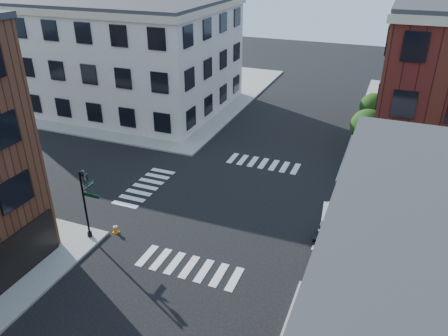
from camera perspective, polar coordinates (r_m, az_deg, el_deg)
name	(u,v)px	position (r m, az deg, el deg)	size (l,w,h in m)	color
ground	(233,205)	(30.21, 1.23, -4.89)	(120.00, 120.00, 0.00)	black
sidewalk_nw	(135,89)	(56.36, -11.52, 10.09)	(30.00, 30.00, 0.15)	gray
building_nw	(122,55)	(49.92, -13.23, 14.22)	(22.00, 16.00, 11.00)	silver
tree_near	(368,128)	(36.39, 18.27, 5.01)	(2.69, 2.69, 4.49)	black
tree_far	(374,108)	(42.14, 18.97, 7.43)	(2.43, 2.43, 4.07)	black
signal_pole	(86,197)	(26.78, -17.57, -3.67)	(1.29, 1.24, 4.60)	black
box_truck	(389,229)	(26.48, 20.72, -7.50)	(7.47, 2.96, 3.31)	silver
traffic_cone	(115,228)	(28.19, -14.00, -7.63)	(0.41, 0.41, 0.65)	orange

